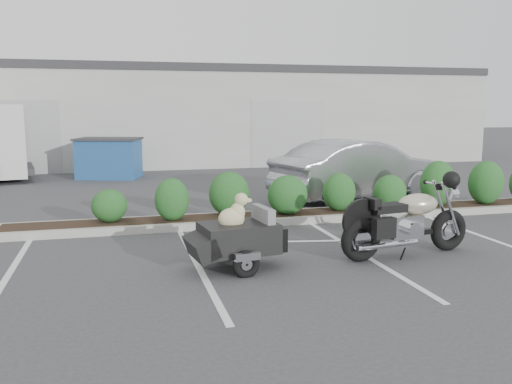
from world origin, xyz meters
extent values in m
plane|color=#38383A|center=(0.00, 0.00, 0.00)|extent=(90.00, 90.00, 0.00)
cube|color=#9E9E93|center=(1.00, 2.20, 0.07)|extent=(12.00, 1.00, 0.15)
cube|color=#9EA099|center=(0.00, 17.00, 2.00)|extent=(26.00, 10.00, 4.00)
torus|color=black|center=(1.00, -1.00, 0.34)|extent=(0.72, 0.27, 0.70)
torus|color=black|center=(2.70, -0.77, 0.34)|extent=(0.72, 0.27, 0.70)
cylinder|color=silver|center=(1.00, -1.00, 0.34)|extent=(0.31, 0.16, 0.29)
cylinder|color=silver|center=(2.70, -0.77, 0.34)|extent=(0.26, 0.14, 0.25)
cylinder|color=silver|center=(2.64, -0.88, 0.73)|extent=(0.45, 0.11, 0.93)
cylinder|color=silver|center=(2.61, -0.67, 0.73)|extent=(0.45, 0.11, 0.93)
cylinder|color=silver|center=(2.46, -0.80, 1.13)|extent=(0.14, 0.73, 0.04)
cylinder|color=silver|center=(2.75, -0.76, 0.96)|extent=(0.15, 0.20, 0.19)
sphere|color=black|center=(2.46, -1.11, 1.25)|extent=(0.31, 0.31, 0.27)
cube|color=silver|center=(1.77, -0.90, 0.50)|extent=(0.62, 0.43, 0.35)
cube|color=black|center=(1.87, -0.88, 0.36)|extent=(0.94, 0.23, 0.08)
ellipsoid|color=#B2AB90|center=(2.05, -0.86, 0.83)|extent=(0.74, 0.48, 0.34)
cube|color=black|center=(1.46, -0.94, 0.81)|extent=(0.61, 0.39, 0.13)
cube|color=black|center=(1.18, -0.98, 0.91)|extent=(0.17, 0.33, 0.17)
cylinder|color=silver|center=(1.38, -1.14, 0.27)|extent=(1.10, 0.25, 0.09)
cylinder|color=silver|center=(1.33, -0.77, 0.27)|extent=(1.10, 0.25, 0.09)
cube|color=black|center=(1.24, -1.26, 0.57)|extent=(0.37, 0.19, 0.31)
cube|color=black|center=(-0.93, -0.89, 0.47)|extent=(1.19, 0.90, 0.44)
cube|color=slate|center=(-0.54, -0.83, 0.75)|extent=(0.21, 0.66, 0.31)
cube|color=slate|center=(-0.88, -0.88, 0.58)|extent=(0.81, 0.74, 0.04)
cube|color=black|center=(-1.50, -0.97, 0.40)|extent=(0.49, 0.80, 0.38)
cube|color=black|center=(-0.35, -0.81, 0.42)|extent=(0.28, 0.55, 0.35)
torus|color=black|center=(-0.92, -1.33, 0.19)|extent=(0.42, 0.17, 0.41)
torus|color=black|center=(-1.04, -0.46, 0.19)|extent=(0.42, 0.17, 0.41)
cube|color=silver|center=(-0.91, -1.38, 0.31)|extent=(0.38, 0.13, 0.10)
cube|color=silver|center=(-1.05, -0.41, 0.31)|extent=(0.38, 0.13, 0.10)
cylinder|color=black|center=(-0.98, -0.90, 0.19)|extent=(0.17, 0.94, 0.04)
cylinder|color=silver|center=(-0.10, -0.77, 0.34)|extent=(0.62, 0.12, 0.04)
ellipsoid|color=#C6BA86|center=(-1.03, -0.89, 0.77)|extent=(0.42, 0.32, 0.31)
ellipsoid|color=#C6BA86|center=(-0.94, -0.88, 0.85)|extent=(0.25, 0.24, 0.29)
sphere|color=#C6BA86|center=(-0.88, -0.87, 1.04)|extent=(0.22, 0.22, 0.20)
ellipsoid|color=#C6BA86|center=(-0.78, -0.85, 1.02)|extent=(0.16, 0.10, 0.07)
sphere|color=black|center=(-0.72, -0.85, 1.02)|extent=(0.04, 0.04, 0.04)
ellipsoid|color=#C6BA86|center=(-0.91, -0.93, 1.06)|extent=(0.06, 0.05, 0.11)
ellipsoid|color=#C6BA86|center=(-0.93, -0.82, 1.06)|extent=(0.06, 0.05, 0.11)
cylinder|color=#C6BA86|center=(-0.90, -0.93, 0.65)|extent=(0.05, 0.05, 0.13)
cylinder|color=#C6BA86|center=(-0.92, -0.81, 0.65)|extent=(0.05, 0.05, 0.13)
imported|color=#A0A2A7|center=(3.43, 4.23, 0.77)|extent=(4.96, 2.92, 1.54)
cube|color=navy|center=(-2.85, 10.27, 0.65)|extent=(2.23, 1.80, 1.29)
cube|color=#2D2D30|center=(-2.85, 10.27, 1.31)|extent=(2.36, 1.93, 0.06)
camera|label=1|loc=(-2.65, -8.51, 2.39)|focal=38.00mm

